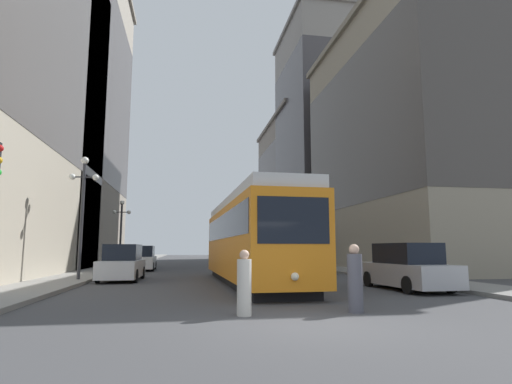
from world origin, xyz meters
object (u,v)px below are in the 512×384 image
at_px(streetcar, 250,238).
at_px(transit_bus, 260,245).
at_px(pedestrian_crossing_near, 355,280).
at_px(parked_car_left_near, 142,259).
at_px(parked_car_right_far, 406,268).
at_px(pedestrian_crossing_far, 244,285).
at_px(lamp_post_left_near, 83,199).
at_px(parked_car_left_mid, 122,264).
at_px(lamp_post_left_far, 121,223).

bearing_deg(streetcar, transit_bus, 76.76).
distance_m(transit_bus, pedestrian_crossing_near, 27.07).
distance_m(parked_car_left_near, parked_car_right_far, 20.52).
distance_m(streetcar, pedestrian_crossing_far, 9.19).
bearing_deg(lamp_post_left_near, pedestrian_crossing_far, -60.00).
xyz_separation_m(streetcar, parked_car_left_mid, (-6.08, 3.01, -1.26)).
height_order(transit_bus, parked_car_left_near, transit_bus).
xyz_separation_m(pedestrian_crossing_far, lamp_post_left_far, (-6.44, 23.83, 2.89)).
height_order(streetcar, parked_car_right_far, streetcar).
height_order(parked_car_left_near, parked_car_left_mid, same).
distance_m(transit_bus, pedestrian_crossing_far, 27.50).
bearing_deg(parked_car_left_near, transit_bus, 26.16).
bearing_deg(pedestrian_crossing_far, transit_bus, 51.94).
xyz_separation_m(streetcar, parked_car_right_far, (5.69, -3.72, -1.26)).
height_order(parked_car_left_near, pedestrian_crossing_far, parked_car_left_near).
bearing_deg(parked_car_left_mid, transit_bus, 57.78).
xyz_separation_m(transit_bus, pedestrian_crossing_far, (-5.27, -26.96, -1.21)).
distance_m(parked_car_left_mid, pedestrian_crossing_far, 12.79).
height_order(streetcar, pedestrian_crossing_near, streetcar).
bearing_deg(pedestrian_crossing_near, parked_car_left_near, 6.65).
distance_m(transit_bus, parked_car_left_mid, 17.96).
distance_m(parked_car_right_far, pedestrian_crossing_near, 6.79).
height_order(transit_bus, parked_car_left_mid, transit_bus).
bearing_deg(transit_bus, lamp_post_left_far, -164.19).
xyz_separation_m(parked_car_left_near, lamp_post_left_near, (-1.90, -10.88, 3.20)).
distance_m(streetcar, parked_car_left_mid, 6.90).
relative_size(lamp_post_left_near, lamp_post_left_far, 1.14).
bearing_deg(pedestrian_crossing_far, streetcar, 53.28).
bearing_deg(lamp_post_left_near, streetcar, -15.46).
distance_m(transit_bus, lamp_post_left_far, 12.24).
bearing_deg(parked_car_right_far, streetcar, -35.39).
relative_size(streetcar, pedestrian_crossing_near, 8.52).
relative_size(pedestrian_crossing_near, lamp_post_left_far, 0.33).
bearing_deg(lamp_post_left_near, transit_bus, 53.44).
height_order(transit_bus, lamp_post_left_near, lamp_post_left_near).
bearing_deg(pedestrian_crossing_near, parked_car_left_mid, 19.88).
distance_m(pedestrian_crossing_near, lamp_post_left_near, 14.87).
bearing_deg(parked_car_left_mid, streetcar, -25.33).
relative_size(streetcar, lamp_post_left_far, 2.78).
xyz_separation_m(streetcar, pedestrian_crossing_far, (-1.54, -8.95, -1.37)).
relative_size(parked_car_left_mid, parked_car_right_far, 0.94).
relative_size(parked_car_left_mid, lamp_post_left_near, 0.77).
bearing_deg(pedestrian_crossing_far, pedestrian_crossing_near, -26.47).
bearing_deg(parked_car_left_near, lamp_post_left_near, -100.35).
bearing_deg(lamp_post_left_near, parked_car_right_far, -23.45).
relative_size(parked_car_left_near, pedestrian_crossing_near, 2.68).
height_order(parked_car_left_near, pedestrian_crossing_near, parked_car_left_near).
bearing_deg(pedestrian_crossing_far, parked_car_left_mid, 83.81).
xyz_separation_m(parked_car_left_mid, pedestrian_crossing_far, (4.54, -11.96, -0.11)).
bearing_deg(transit_bus, pedestrian_crossing_near, -94.28).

